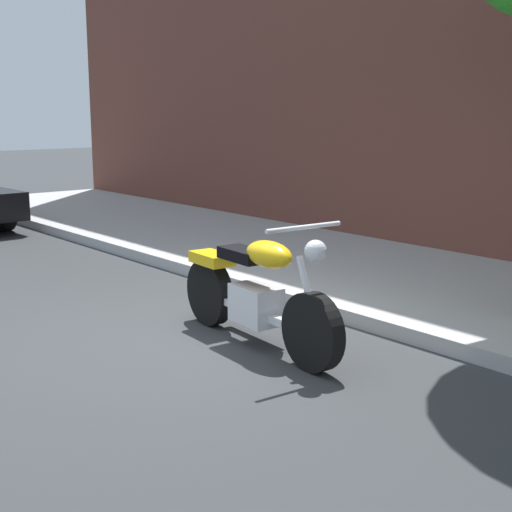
{
  "coord_description": "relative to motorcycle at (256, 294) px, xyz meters",
  "views": [
    {
      "loc": [
        5.01,
        -3.51,
        1.96
      ],
      "look_at": [
        0.54,
        0.24,
        0.77
      ],
      "focal_mm": 50.63,
      "sensor_mm": 36.0,
      "label": 1
    }
  ],
  "objects": [
    {
      "name": "ground_plane",
      "position": [
        -0.54,
        -0.24,
        -0.45
      ],
      "size": [
        60.0,
        60.0,
        0.0
      ],
      "primitive_type": "plane",
      "color": "#303335"
    },
    {
      "name": "sidewalk",
      "position": [
        -0.54,
        2.58,
        -0.38
      ],
      "size": [
        20.71,
        3.15,
        0.14
      ],
      "primitive_type": "cube",
      "color": "#A4A4A4",
      "rests_on": "ground"
    },
    {
      "name": "motorcycle",
      "position": [
        0.0,
        0.0,
        0.0
      ],
      "size": [
        2.1,
        0.7,
        1.11
      ],
      "color": "black",
      "rests_on": "ground"
    }
  ]
}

